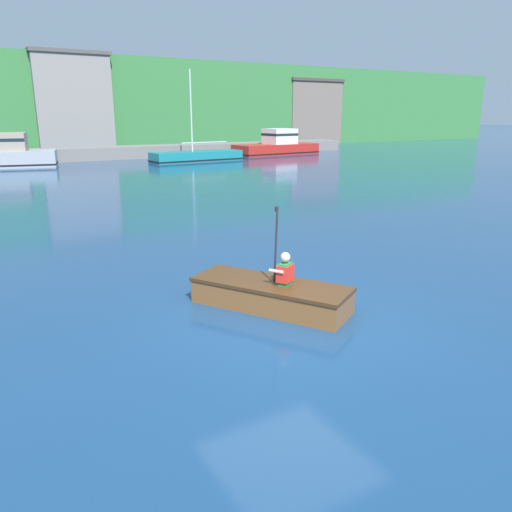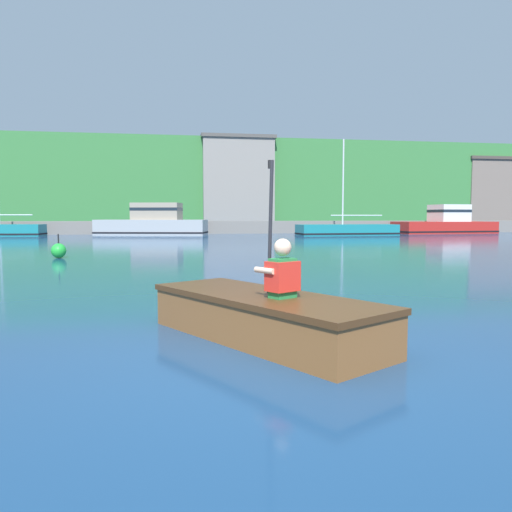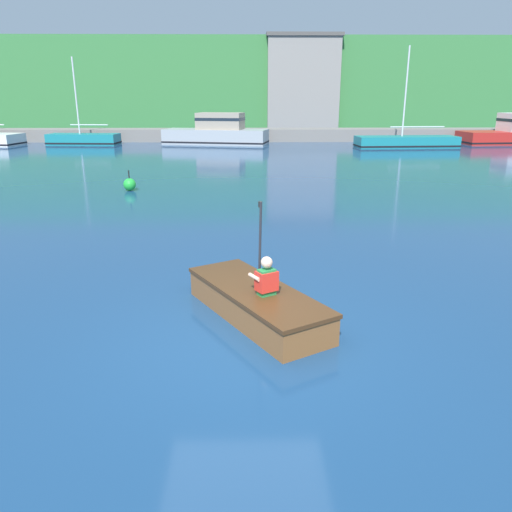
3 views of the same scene
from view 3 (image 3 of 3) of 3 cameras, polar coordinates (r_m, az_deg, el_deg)
name	(u,v)px [view 3 (image 3 of 3)]	position (r m, az deg, el deg)	size (l,w,h in m)	color
ground_plane	(245,345)	(6.82, -1.21, -10.14)	(300.00, 300.00, 0.00)	navy
shoreline_ridge	(247,87)	(56.82, -1.06, 18.71)	(120.00, 20.00, 8.34)	#387A3D
waterfront_warehouse_left	(299,85)	(51.03, 4.92, 18.85)	(6.67, 9.73, 8.47)	gray
marina_dock	(247,135)	(38.86, -1.05, 13.68)	(53.68, 2.40, 0.90)	slate
moored_boat_dock_west_inner	(406,142)	(35.33, 16.80, 12.38)	(6.79, 2.35, 6.27)	#197A84
moored_boat_dock_center_near	(217,132)	(36.24, -4.47, 13.90)	(7.61, 3.89, 2.14)	#9EA3A8
moored_boat_dock_east_inner	(84,139)	(37.86, -19.09, 12.50)	(4.96, 2.09, 5.76)	#197A84
rowboat_foreground	(255,300)	(7.54, -0.09, -5.08)	(2.23, 2.87, 0.46)	brown
person_paddler	(266,277)	(7.14, 1.17, -2.41)	(0.44, 0.44, 1.33)	#267F3F
channel_buoy	(130,184)	(18.44, -14.24, 7.94)	(0.44, 0.44, 0.72)	green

